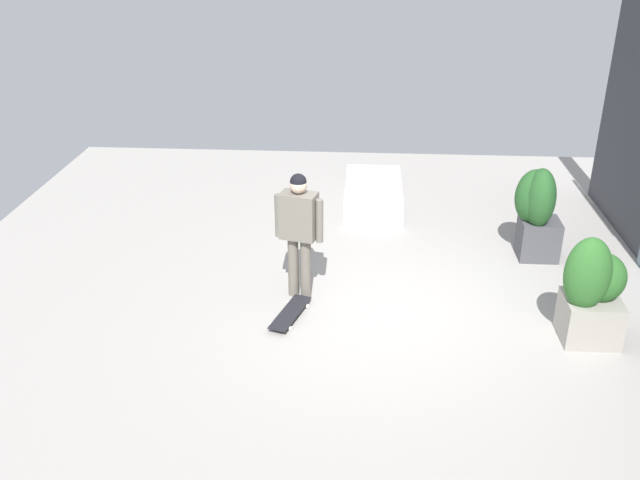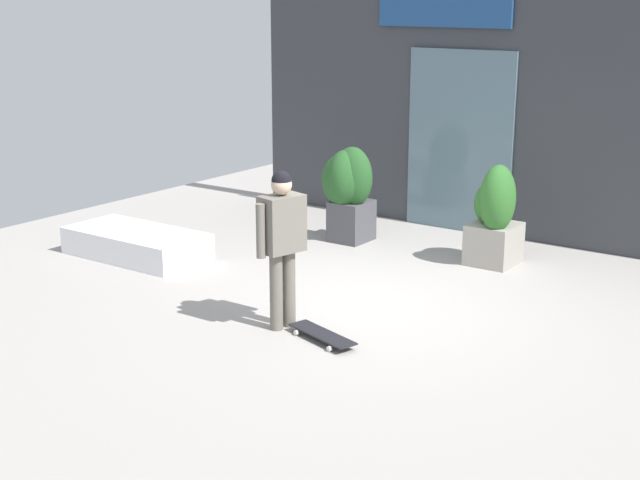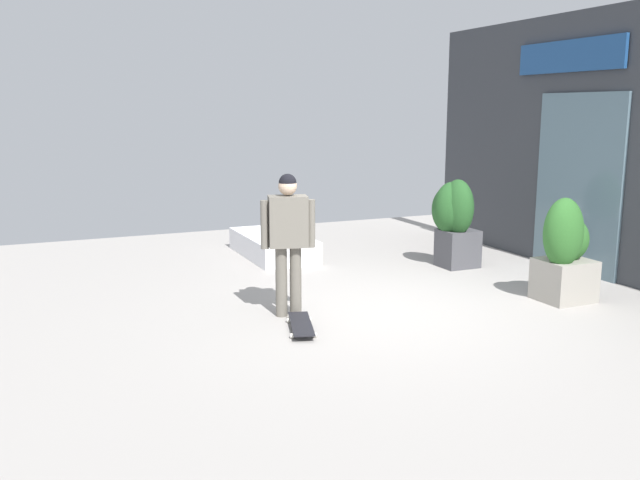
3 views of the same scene
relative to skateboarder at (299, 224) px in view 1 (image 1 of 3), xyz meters
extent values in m
plane|color=#9E9993|center=(0.30, 1.19, -0.97)|extent=(12.00, 12.00, 0.00)
cylinder|color=#666056|center=(0.02, 0.08, -0.57)|extent=(0.13, 0.13, 0.79)
cylinder|color=#666056|center=(-0.02, -0.08, -0.57)|extent=(0.13, 0.13, 0.79)
cube|color=#6B665B|center=(0.00, 0.00, 0.11)|extent=(0.36, 0.47, 0.56)
cylinder|color=#6B665B|center=(0.06, 0.25, 0.07)|extent=(0.09, 0.09, 0.53)
cylinder|color=#6B665B|center=(-0.06, -0.25, 0.07)|extent=(0.09, 0.09, 0.53)
sphere|color=beige|center=(0.00, 0.00, 0.49)|extent=(0.21, 0.21, 0.21)
sphere|color=black|center=(0.00, 0.00, 0.53)|extent=(0.19, 0.19, 0.19)
cube|color=black|center=(0.53, -0.06, -0.90)|extent=(0.85, 0.44, 0.02)
cylinder|color=silver|center=(0.81, -0.02, -0.94)|extent=(0.06, 0.04, 0.05)
cylinder|color=silver|center=(0.75, -0.25, -0.94)|extent=(0.06, 0.04, 0.05)
cylinder|color=silver|center=(0.31, 0.13, -0.94)|extent=(0.06, 0.04, 0.05)
cylinder|color=silver|center=(0.24, -0.10, -0.94)|extent=(0.06, 0.04, 0.05)
cube|color=#47474C|center=(-1.28, 3.15, -0.70)|extent=(0.47, 0.53, 0.55)
ellipsoid|color=#235123|center=(-1.22, 3.08, -0.08)|extent=(0.57, 0.40, 0.81)
ellipsoid|color=#235123|center=(-1.31, 3.03, -0.10)|extent=(0.47, 0.51, 0.76)
ellipsoid|color=#235123|center=(-1.34, 3.02, -0.12)|extent=(0.60, 0.47, 0.70)
cube|color=gray|center=(0.74, 3.28, -0.72)|extent=(0.55, 0.61, 0.50)
ellipsoid|color=#2D6628|center=(0.69, 3.34, -0.23)|extent=(0.47, 0.53, 0.56)
ellipsoid|color=#2D6628|center=(0.83, 3.14, -0.11)|extent=(0.42, 0.49, 0.83)
cube|color=white|center=(-3.06, 0.91, -0.80)|extent=(1.84, 0.90, 0.34)
camera|label=1|loc=(7.51, 0.76, 3.36)|focal=39.20mm
camera|label=2|loc=(5.28, -6.73, 2.28)|focal=50.92mm
camera|label=3|loc=(6.90, -2.62, 1.31)|focal=38.28mm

